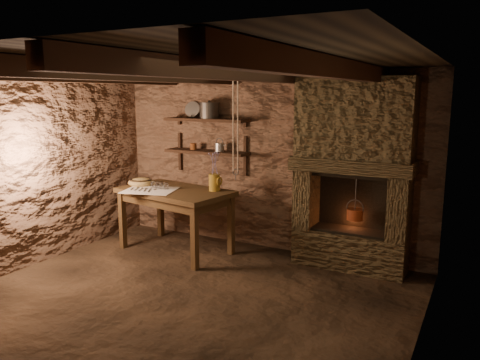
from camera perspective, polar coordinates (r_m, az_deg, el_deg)
The scene contains 24 objects.
floor at distance 5.03m, azimuth -7.00°, elevation -14.41°, with size 4.50×4.50×0.00m, color black.
back_wall at distance 6.36m, azimuth 3.18°, elevation 2.25°, with size 4.50×0.04×2.40m, color #4D3224.
left_wall at distance 6.22m, azimuth -24.46°, elevation 1.13°, with size 0.04×4.00×2.40m, color #4D3224.
right_wall at distance 3.84m, azimuth 21.27°, elevation -3.97°, with size 0.04×4.00×2.40m, color #4D3224.
ceiling at distance 4.57m, azimuth -7.69°, elevation 14.03°, with size 4.50×4.00×0.04m, color black.
beam_far_left at distance 5.58m, azimuth -20.54°, elevation 11.90°, with size 0.14×3.95×0.16m, color black.
beam_mid_left at distance 4.88m, azimuth -12.55°, elevation 12.60°, with size 0.14×3.95×0.16m, color black.
beam_mid_right at distance 4.29m, azimuth -2.09°, elevation 13.15°, with size 0.14×3.95×0.16m, color black.
beam_far_right at distance 3.89m, azimuth 11.09°, elevation 13.24°, with size 0.14×3.95×0.16m, color black.
shelf_lower at distance 6.61m, azimuth -4.09°, elevation 3.43°, with size 1.25×0.30×0.04m, color black.
shelf_upper at distance 6.57m, azimuth -4.15°, elevation 7.33°, with size 1.25×0.30×0.04m, color black.
hearth at distance 5.72m, azimuth 13.60°, elevation 1.31°, with size 1.43×0.51×2.30m.
work_table at distance 6.37m, azimuth -7.86°, elevation -4.62°, with size 1.61×1.08×0.86m.
linen_cloth at distance 6.26m, azimuth -10.91°, elevation -1.22°, with size 0.65×0.53×0.01m, color white.
pewter_cutlery_row at distance 6.24m, azimuth -11.03°, elevation -1.17°, with size 0.55×0.21×0.01m, color gray, non-canonical shape.
drinking_glasses at distance 6.33m, azimuth -10.06°, elevation -0.63°, with size 0.21×0.06×0.08m, color silver, non-canonical shape.
stoneware_jug at distance 6.09m, azimuth -3.12°, elevation 0.70°, with size 0.16×0.15×0.51m.
wooden_bowl at distance 6.63m, azimuth -11.98°, elevation -0.28°, with size 0.36×0.36×0.13m, color #AA8A49.
iron_stockpot at distance 6.54m, azimuth -3.75°, elevation 8.37°, with size 0.27×0.27×0.20m, color #2E2B29.
tin_pan at distance 6.81m, azimuth -5.80°, elevation 8.56°, with size 0.23×0.23×0.03m, color #AAA9A4.
small_kettle at distance 6.49m, azimuth -2.52°, elevation 4.02°, with size 0.17×0.13×0.18m, color #AAA9A4, non-canonical shape.
rusty_tin at distance 6.73m, azimuth -5.70°, elevation 4.09°, with size 0.09×0.09×0.09m, color #622E13.
red_pot at distance 5.77m, azimuth 13.82°, elevation -4.00°, with size 0.24×0.24×0.54m.
hanging_ropes at distance 5.43m, azimuth -0.56°, elevation 7.22°, with size 0.08×0.08×1.20m, color tan, non-canonical shape.
Camera 1 is at (2.66, -3.70, 2.11)m, focal length 35.00 mm.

